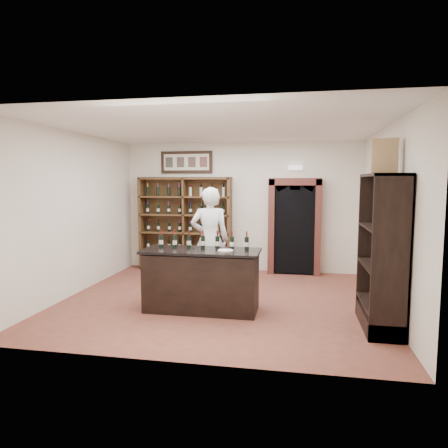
{
  "coord_description": "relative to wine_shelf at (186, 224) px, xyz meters",
  "views": [
    {
      "loc": [
        1.31,
        -6.76,
        2.09
      ],
      "look_at": [
        0.0,
        0.3,
        1.33
      ],
      "focal_mm": 32.0,
      "sensor_mm": 36.0,
      "label": 1
    }
  ],
  "objects": [
    {
      "name": "wall_back",
      "position": [
        1.3,
        0.17,
        0.4
      ],
      "size": [
        5.5,
        0.04,
        3.0
      ],
      "primitive_type": "cube",
      "color": "white",
      "rests_on": "ground"
    },
    {
      "name": "emergency_light",
      "position": [
        2.55,
        0.09,
        1.3
      ],
      "size": [
        0.3,
        0.1,
        0.1
      ],
      "primitive_type": "cube",
      "color": "white",
      "rests_on": "wall_back"
    },
    {
      "name": "counter_bottle_5",
      "position": [
        1.58,
        -2.82,
        0.01
      ],
      "size": [
        0.07,
        0.07,
        0.3
      ],
      "color": "black",
      "rests_on": "tasting_counter"
    },
    {
      "name": "arched_doorway",
      "position": [
        2.55,
        -0.0,
        0.04
      ],
      "size": [
        1.17,
        0.35,
        2.17
      ],
      "color": "black",
      "rests_on": "ground"
    },
    {
      "name": "wine_shelf",
      "position": [
        0.0,
        0.0,
        0.0
      ],
      "size": [
        2.2,
        0.38,
        2.2
      ],
      "color": "#4F371B",
      "rests_on": "ground"
    },
    {
      "name": "counter_bottle_6",
      "position": [
        1.82,
        -2.82,
        0.01
      ],
      "size": [
        0.07,
        0.07,
        0.3
      ],
      "color": "black",
      "rests_on": "tasting_counter"
    },
    {
      "name": "counter_bottle_3",
      "position": [
        1.1,
        -2.82,
        0.01
      ],
      "size": [
        0.07,
        0.07,
        0.3
      ],
      "color": "black",
      "rests_on": "tasting_counter"
    },
    {
      "name": "wall_left",
      "position": [
        -1.45,
        -2.33,
        0.4
      ],
      "size": [
        0.04,
        5.0,
        3.0
      ],
      "primitive_type": "cube",
      "color": "white",
      "rests_on": "ground"
    },
    {
      "name": "side_cabinet",
      "position": [
        3.82,
        -3.23,
        -0.35
      ],
      "size": [
        0.48,
        1.2,
        2.2
      ],
      "color": "black",
      "rests_on": "ground"
    },
    {
      "name": "framed_picture",
      "position": [
        0.0,
        0.14,
        1.45
      ],
      "size": [
        1.25,
        0.04,
        0.52
      ],
      "primitive_type": "cube",
      "color": "black",
      "rests_on": "wall_back"
    },
    {
      "name": "counter_bottle_4",
      "position": [
        1.34,
        -2.82,
        0.01
      ],
      "size": [
        0.07,
        0.07,
        0.3
      ],
      "color": "black",
      "rests_on": "tasting_counter"
    },
    {
      "name": "counter_bottle_2",
      "position": [
        0.86,
        -2.82,
        0.01
      ],
      "size": [
        0.07,
        0.07,
        0.3
      ],
      "color": "black",
      "rests_on": "tasting_counter"
    },
    {
      "name": "tasting_counter",
      "position": [
        1.1,
        -2.93,
        -0.61
      ],
      "size": [
        1.88,
        0.78,
        1.0
      ],
      "color": "black",
      "rests_on": "ground"
    },
    {
      "name": "wine_crate",
      "position": [
        3.81,
        -3.1,
        1.35
      ],
      "size": [
        0.37,
        0.21,
        0.49
      ],
      "primitive_type": "cube",
      "rotation": [
        0.0,
        0.0,
        -0.21
      ],
      "color": "tan",
      "rests_on": "side_cabinet"
    },
    {
      "name": "plate",
      "position": [
        1.51,
        -3.0,
        -0.09
      ],
      "size": [
        0.24,
        0.24,
        0.02
      ],
      "primitive_type": "cylinder",
      "color": "silver",
      "rests_on": "tasting_counter"
    },
    {
      "name": "floor",
      "position": [
        1.3,
        -2.33,
        -1.1
      ],
      "size": [
        5.5,
        5.5,
        0.0
      ],
      "primitive_type": "plane",
      "color": "brown",
      "rests_on": "ground"
    },
    {
      "name": "wall_right",
      "position": [
        4.05,
        -2.33,
        0.4
      ],
      "size": [
        0.04,
        5.0,
        3.0
      ],
      "primitive_type": "cube",
      "color": "white",
      "rests_on": "ground"
    },
    {
      "name": "counter_bottle_0",
      "position": [
        0.38,
        -2.82,
        0.01
      ],
      "size": [
        0.07,
        0.07,
        0.3
      ],
      "color": "black",
      "rests_on": "tasting_counter"
    },
    {
      "name": "ceiling",
      "position": [
        1.3,
        -2.33,
        1.9
      ],
      "size": [
        5.5,
        5.5,
        0.0
      ],
      "primitive_type": "plane",
      "rotation": [
        3.14,
        0.0,
        0.0
      ],
      "color": "white",
      "rests_on": "wall_back"
    },
    {
      "name": "shopkeeper",
      "position": [
        0.97,
        -1.72,
        -0.11
      ],
      "size": [
        0.82,
        0.64,
        1.99
      ],
      "primitive_type": "imported",
      "rotation": [
        0.0,
        0.0,
        3.39
      ],
      "color": "white",
      "rests_on": "ground"
    },
    {
      "name": "counter_bottle_1",
      "position": [
        0.62,
        -2.82,
        0.01
      ],
      "size": [
        0.07,
        0.07,
        0.3
      ],
      "color": "black",
      "rests_on": "tasting_counter"
    }
  ]
}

